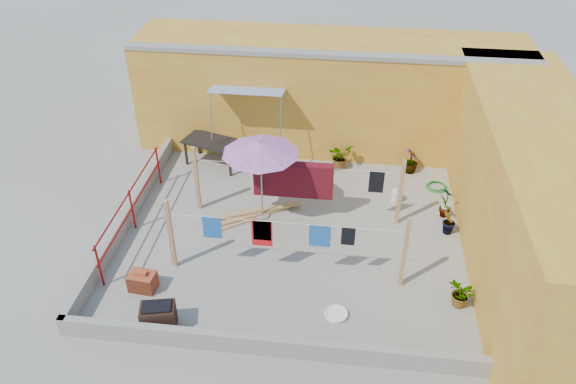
# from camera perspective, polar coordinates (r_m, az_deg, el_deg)

# --- Properties ---
(ground) EXTENTS (80.00, 80.00, 0.00)m
(ground) POSITION_cam_1_polar(r_m,az_deg,el_deg) (13.57, 0.47, -4.36)
(ground) COLOR #9E998E
(ground) RESTS_ON ground
(wall_back) EXTENTS (11.00, 3.27, 3.21)m
(wall_back) POSITION_cam_1_polar(r_m,az_deg,el_deg) (16.68, 4.11, 10.06)
(wall_back) COLOR gold
(wall_back) RESTS_ON ground
(wall_right) EXTENTS (2.40, 9.00, 3.20)m
(wall_right) POSITION_cam_1_polar(r_m,az_deg,el_deg) (13.19, 23.55, -0.36)
(wall_right) COLOR gold
(wall_right) RESTS_ON ground
(parapet_front) EXTENTS (8.30, 0.16, 0.44)m
(parapet_front) POSITION_cam_1_polar(r_m,az_deg,el_deg) (10.88, -1.79, -15.36)
(parapet_front) COLOR gray
(parapet_front) RESTS_ON ground
(parapet_left) EXTENTS (0.16, 7.30, 0.44)m
(parapet_left) POSITION_cam_1_polar(r_m,az_deg,el_deg) (14.38, -15.91, -2.26)
(parapet_left) COLOR gray
(parapet_left) RESTS_ON ground
(red_railing) EXTENTS (0.05, 4.20, 1.10)m
(red_railing) POSITION_cam_1_polar(r_m,az_deg,el_deg) (13.86, -15.64, -1.18)
(red_railing) COLOR maroon
(red_railing) RESTS_ON ground
(clothesline_rig) EXTENTS (5.09, 2.35, 1.80)m
(clothesline_rig) POSITION_cam_1_polar(r_m,az_deg,el_deg) (13.40, 0.50, 0.62)
(clothesline_rig) COLOR tan
(clothesline_rig) RESTS_ON ground
(patio_umbrella) EXTENTS (2.01, 2.01, 2.21)m
(patio_umbrella) POSITION_cam_1_polar(r_m,az_deg,el_deg) (13.06, -2.82, 4.44)
(patio_umbrella) COLOR gray
(patio_umbrella) RESTS_ON ground
(outdoor_table) EXTENTS (1.81, 1.28, 0.77)m
(outdoor_table) POSITION_cam_1_polar(r_m,az_deg,el_deg) (15.98, -7.64, 4.94)
(outdoor_table) COLOR black
(outdoor_table) RESTS_ON ground
(brick_stack) EXTENTS (0.59, 0.45, 0.48)m
(brick_stack) POSITION_cam_1_polar(r_m,az_deg,el_deg) (12.46, -14.55, -8.77)
(brick_stack) COLOR #A24025
(brick_stack) RESTS_ON ground
(lumber_pile) EXTENTS (2.15, 1.50, 0.14)m
(lumber_pile) POSITION_cam_1_polar(r_m,az_deg,el_deg) (14.11, -3.46, -2.31)
(lumber_pile) COLOR tan
(lumber_pile) RESTS_ON ground
(brazier) EXTENTS (0.75, 0.58, 0.60)m
(brazier) POSITION_cam_1_polar(r_m,az_deg,el_deg) (11.54, -13.03, -12.25)
(brazier) COLOR black
(brazier) RESTS_ON ground
(white_basin) EXTENTS (0.49, 0.49, 0.09)m
(white_basin) POSITION_cam_1_polar(r_m,az_deg,el_deg) (11.69, 4.91, -12.23)
(white_basin) COLOR silver
(white_basin) RESTS_ON ground
(water_jug_a) EXTENTS (0.24, 0.24, 0.38)m
(water_jug_a) POSITION_cam_1_polar(r_m,az_deg,el_deg) (14.83, 10.91, -0.43)
(water_jug_a) COLOR silver
(water_jug_a) RESTS_ON ground
(water_jug_b) EXTENTS (0.20, 0.20, 0.31)m
(water_jug_b) POSITION_cam_1_polar(r_m,az_deg,el_deg) (14.65, 15.59, -1.82)
(water_jug_b) COLOR silver
(water_jug_b) RESTS_ON ground
(green_hose) EXTENTS (0.57, 0.57, 0.08)m
(green_hose) POSITION_cam_1_polar(r_m,az_deg,el_deg) (15.69, 14.86, 0.55)
(green_hose) COLOR #1C7E1F
(green_hose) RESTS_ON ground
(plant_back_a) EXTENTS (0.86, 0.86, 0.73)m
(plant_back_a) POSITION_cam_1_polar(r_m,az_deg,el_deg) (15.93, 5.29, 3.64)
(plant_back_a) COLOR #1F621C
(plant_back_a) RESTS_ON ground
(plant_back_b) EXTENTS (0.41, 0.41, 0.70)m
(plant_back_b) POSITION_cam_1_polar(r_m,az_deg,el_deg) (16.03, 12.38, 3.08)
(plant_back_b) COLOR #1F621C
(plant_back_b) RESTS_ON ground
(plant_right_a) EXTENTS (0.55, 0.56, 0.89)m
(plant_right_a) POSITION_cam_1_polar(r_m,az_deg,el_deg) (14.43, 15.80, -0.98)
(plant_right_a) COLOR #1F621C
(plant_right_a) RESTS_ON ground
(plant_right_b) EXTENTS (0.36, 0.43, 0.70)m
(plant_right_b) POSITION_cam_1_polar(r_m,az_deg,el_deg) (13.93, 16.04, -2.96)
(plant_right_b) COLOR #1F621C
(plant_right_b) RESTS_ON ground
(plant_right_c) EXTENTS (0.59, 0.65, 0.63)m
(plant_right_c) POSITION_cam_1_polar(r_m,az_deg,el_deg) (12.17, 17.24, -9.93)
(plant_right_c) COLOR #1F621C
(plant_right_c) RESTS_ON ground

